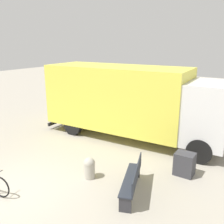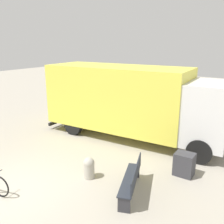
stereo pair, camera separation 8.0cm
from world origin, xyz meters
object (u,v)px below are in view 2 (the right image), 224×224
Objects in this scene: delivery_truck at (130,99)px; park_bench at (133,178)px; utility_box at (184,164)px; bollard_near_bench at (89,167)px.

park_bench is (2.40, -4.01, -1.35)m from delivery_truck.
utility_box is (3.35, -2.07, -1.46)m from delivery_truck.
delivery_truck is at bearing 148.21° from utility_box.
delivery_truck is at bearing 10.52° from park_bench.
bollard_near_bench is (-1.65, -0.03, -0.12)m from park_bench.
utility_box reaches higher than bollard_near_bench.
delivery_truck reaches higher than park_bench.
delivery_truck is 10.79× the size of utility_box.
bollard_near_bench is 3.26m from utility_box.
utility_box is at bearing 37.21° from bollard_near_bench.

